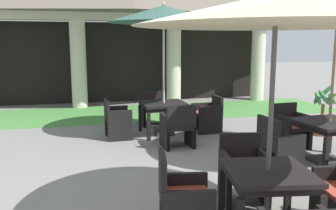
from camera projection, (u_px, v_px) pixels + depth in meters
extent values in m
plane|color=gray|center=(213.00, 207.00, 4.66)|extent=(60.00, 60.00, 0.00)
cylinder|color=beige|center=(79.00, 65.00, 11.61)|extent=(0.49, 0.49, 2.75)
cylinder|color=beige|center=(174.00, 63.00, 12.36)|extent=(0.49, 0.49, 2.75)
cylinder|color=beige|center=(258.00, 62.00, 13.10)|extent=(0.49, 0.49, 2.75)
cube|color=beige|center=(127.00, 17.00, 11.73)|extent=(10.22, 0.70, 0.24)
cube|color=black|center=(124.00, 62.00, 12.84)|extent=(10.02, 0.16, 2.75)
cube|color=#47843D|center=(135.00, 113.00, 10.85)|extent=(12.42, 2.73, 0.01)
cube|color=black|center=(268.00, 172.00, 3.84)|extent=(1.01, 1.01, 0.05)
cube|color=black|center=(268.00, 178.00, 3.85)|extent=(0.93, 0.93, 0.08)
cube|color=black|center=(221.00, 195.00, 4.27)|extent=(0.08, 0.08, 0.63)
cube|color=black|center=(288.00, 193.00, 4.33)|extent=(0.08, 0.08, 0.63)
cylinder|color=#4C4742|center=(270.00, 130.00, 3.76)|extent=(0.05, 0.05, 2.36)
cone|color=beige|center=(276.00, 10.00, 3.55)|extent=(2.84, 2.84, 0.32)
cube|color=black|center=(186.00, 201.00, 3.82)|extent=(0.62, 0.62, 0.07)
cube|color=#C64C38|center=(186.00, 196.00, 3.81)|extent=(0.57, 0.57, 0.05)
cube|color=black|center=(163.00, 177.00, 3.76)|extent=(0.15, 0.54, 0.48)
cube|color=black|center=(183.00, 200.00, 4.08)|extent=(0.54, 0.15, 0.65)
cube|color=black|center=(244.00, 172.00, 4.74)|extent=(0.64, 0.62, 0.07)
cube|color=#C64C38|center=(244.00, 168.00, 4.73)|extent=(0.59, 0.57, 0.05)
cube|color=black|center=(240.00, 148.00, 4.95)|extent=(0.56, 0.15, 0.43)
cube|color=black|center=(263.00, 177.00, 4.77)|extent=(0.15, 0.54, 0.67)
cube|color=black|center=(224.00, 178.00, 4.74)|extent=(0.15, 0.54, 0.67)
cube|color=black|center=(268.00, 195.00, 4.56)|extent=(0.06, 0.06, 0.37)
cube|color=black|center=(229.00, 196.00, 4.53)|extent=(0.06, 0.06, 0.37)
cube|color=black|center=(256.00, 181.00, 5.04)|extent=(0.06, 0.06, 0.37)
cube|color=black|center=(221.00, 182.00, 5.00)|extent=(0.06, 0.06, 0.37)
cube|color=black|center=(331.00, 194.00, 4.24)|extent=(0.49, 0.14, 0.67)
cube|color=black|center=(312.00, 206.00, 4.24)|extent=(0.06, 0.06, 0.39)
cube|color=black|center=(164.00, 104.00, 8.19)|extent=(1.01, 1.01, 0.05)
cube|color=black|center=(164.00, 106.00, 8.20)|extent=(0.93, 0.93, 0.06)
cube|color=black|center=(149.00, 127.00, 7.70)|extent=(0.07, 0.07, 0.62)
cube|color=black|center=(189.00, 124.00, 7.95)|extent=(0.07, 0.07, 0.62)
cube|color=black|center=(140.00, 118.00, 8.57)|extent=(0.07, 0.07, 0.62)
cube|color=black|center=(177.00, 116.00, 8.81)|extent=(0.07, 0.07, 0.62)
cube|color=#2D2D2D|center=(164.00, 132.00, 8.30)|extent=(0.40, 0.40, 0.10)
cylinder|color=beige|center=(164.00, 77.00, 8.09)|extent=(0.05, 0.05, 2.64)
cone|color=#33594C|center=(164.00, 14.00, 7.85)|extent=(2.48, 2.48, 0.37)
sphere|color=beige|center=(164.00, 4.00, 7.82)|extent=(0.06, 0.06, 0.06)
cube|color=black|center=(153.00, 109.00, 9.23)|extent=(0.63, 0.60, 0.07)
cube|color=#C64C38|center=(153.00, 107.00, 9.21)|extent=(0.58, 0.55, 0.05)
cube|color=black|center=(151.00, 99.00, 9.44)|extent=(0.61, 0.08, 0.39)
cube|color=black|center=(164.00, 112.00, 9.32)|extent=(0.08, 0.58, 0.63)
cube|color=black|center=(142.00, 113.00, 9.16)|extent=(0.08, 0.58, 0.63)
cube|color=black|center=(166.00, 119.00, 9.09)|extent=(0.06, 0.06, 0.36)
cube|color=black|center=(145.00, 120.00, 8.94)|extent=(0.06, 0.06, 0.36)
cube|color=black|center=(161.00, 115.00, 9.58)|extent=(0.06, 0.06, 0.36)
cube|color=black|center=(141.00, 116.00, 9.44)|extent=(0.06, 0.06, 0.36)
cube|color=black|center=(118.00, 119.00, 7.96)|extent=(0.54, 0.63, 0.07)
cube|color=#C64C38|center=(118.00, 116.00, 7.95)|extent=(0.50, 0.58, 0.05)
cube|color=black|center=(107.00, 109.00, 7.86)|extent=(0.08, 0.62, 0.40)
cube|color=black|center=(116.00, 120.00, 8.25)|extent=(0.52, 0.08, 0.66)
cube|color=black|center=(120.00, 126.00, 7.70)|extent=(0.52, 0.08, 0.66)
cube|color=black|center=(127.00, 126.00, 8.33)|extent=(0.06, 0.06, 0.39)
cube|color=black|center=(131.00, 131.00, 7.80)|extent=(0.06, 0.06, 0.39)
cube|color=black|center=(106.00, 127.00, 8.20)|extent=(0.06, 0.06, 0.39)
cube|color=black|center=(109.00, 133.00, 7.67)|extent=(0.06, 0.06, 0.39)
cube|color=black|center=(207.00, 115.00, 8.52)|extent=(0.59, 0.57, 0.07)
cube|color=#C64C38|center=(207.00, 113.00, 8.51)|extent=(0.55, 0.52, 0.05)
cube|color=black|center=(217.00, 105.00, 8.55)|extent=(0.08, 0.55, 0.41)
cube|color=black|center=(211.00, 120.00, 8.29)|extent=(0.58, 0.08, 0.64)
cube|color=black|center=(203.00, 116.00, 8.77)|extent=(0.58, 0.08, 0.64)
cube|color=black|center=(200.00, 127.00, 8.25)|extent=(0.06, 0.06, 0.35)
cube|color=black|center=(192.00, 123.00, 8.72)|extent=(0.06, 0.06, 0.35)
cube|color=black|center=(221.00, 126.00, 8.39)|extent=(0.06, 0.06, 0.35)
cube|color=black|center=(213.00, 121.00, 8.86)|extent=(0.06, 0.06, 0.35)
cube|color=black|center=(177.00, 126.00, 7.26)|extent=(0.60, 0.57, 0.07)
cube|color=#C64C38|center=(177.00, 123.00, 7.25)|extent=(0.55, 0.52, 0.05)
cube|color=black|center=(181.00, 117.00, 6.97)|extent=(0.58, 0.08, 0.43)
cube|color=black|center=(164.00, 131.00, 7.20)|extent=(0.08, 0.55, 0.67)
cube|color=black|center=(190.00, 130.00, 7.34)|extent=(0.08, 0.55, 0.67)
cube|color=black|center=(162.00, 135.00, 7.46)|extent=(0.06, 0.06, 0.39)
cube|color=black|center=(186.00, 134.00, 7.60)|extent=(0.06, 0.06, 0.39)
cube|color=black|center=(168.00, 142.00, 6.99)|extent=(0.06, 0.06, 0.39)
cube|color=black|center=(194.00, 140.00, 7.13)|extent=(0.06, 0.06, 0.39)
cube|color=black|center=(329.00, 123.00, 6.24)|extent=(1.08, 1.08, 0.05)
cube|color=black|center=(329.00, 126.00, 6.25)|extent=(0.99, 0.99, 0.08)
cube|color=black|center=(326.00, 156.00, 5.73)|extent=(0.08, 0.08, 0.62)
cube|color=black|center=(288.00, 141.00, 6.60)|extent=(0.08, 0.08, 0.62)
cube|color=black|center=(330.00, 137.00, 6.89)|extent=(0.08, 0.08, 0.62)
cube|color=#2D2D2D|center=(327.00, 161.00, 6.36)|extent=(0.51, 0.51, 0.07)
cylinder|color=olive|center=(332.00, 86.00, 6.14)|extent=(0.05, 0.05, 2.68)
cube|color=black|center=(292.00, 127.00, 7.21)|extent=(0.59, 0.60, 0.07)
cube|color=#C64C38|center=(292.00, 124.00, 7.20)|extent=(0.54, 0.55, 0.05)
cube|color=black|center=(284.00, 113.00, 7.41)|extent=(0.55, 0.11, 0.41)
cube|color=black|center=(302.00, 130.00, 7.30)|extent=(0.11, 0.56, 0.67)
cube|color=black|center=(281.00, 132.00, 7.14)|extent=(0.11, 0.56, 0.67)
cube|color=black|center=(310.00, 140.00, 7.09)|extent=(0.06, 0.06, 0.38)
cube|color=black|center=(289.00, 143.00, 6.93)|extent=(0.06, 0.06, 0.38)
cube|color=black|center=(293.00, 134.00, 7.56)|extent=(0.06, 0.06, 0.38)
cube|color=black|center=(273.00, 136.00, 7.40)|extent=(0.06, 0.06, 0.38)
cube|color=black|center=(280.00, 146.00, 5.99)|extent=(0.57, 0.62, 0.07)
cube|color=#C64C38|center=(280.00, 142.00, 5.98)|extent=(0.53, 0.57, 0.05)
cube|color=black|center=(268.00, 132.00, 5.86)|extent=(0.11, 0.58, 0.46)
cube|color=black|center=(270.00, 146.00, 6.25)|extent=(0.53, 0.10, 0.64)
cube|color=black|center=(290.00, 155.00, 5.75)|extent=(0.53, 0.10, 0.64)
cube|color=black|center=(282.00, 153.00, 6.34)|extent=(0.06, 0.06, 0.36)
cube|color=black|center=(302.00, 162.00, 5.85)|extent=(0.06, 0.06, 0.36)
cube|color=black|center=(258.00, 155.00, 6.19)|extent=(0.06, 0.06, 0.36)
cube|color=black|center=(277.00, 165.00, 5.70)|extent=(0.06, 0.06, 0.36)
cylinder|color=#995638|center=(322.00, 126.00, 8.26)|extent=(0.42, 0.42, 0.42)
cylinder|color=brown|center=(323.00, 110.00, 8.20)|extent=(0.07, 0.07, 0.29)
ellipsoid|color=#387F42|center=(331.00, 98.00, 8.18)|extent=(0.13, 0.41, 0.33)
ellipsoid|color=#387F42|center=(323.00, 93.00, 8.32)|extent=(0.44, 0.34, 0.49)
ellipsoid|color=#387F42|center=(317.00, 98.00, 8.26)|extent=(0.34, 0.26, 0.31)
ellipsoid|color=#387F42|center=(318.00, 98.00, 8.15)|extent=(0.15, 0.34, 0.32)
ellipsoid|color=#387F42|center=(324.00, 98.00, 8.04)|extent=(0.32, 0.25, 0.38)
ellipsoid|color=#387F42|center=(332.00, 99.00, 8.02)|extent=(0.43, 0.30, 0.35)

